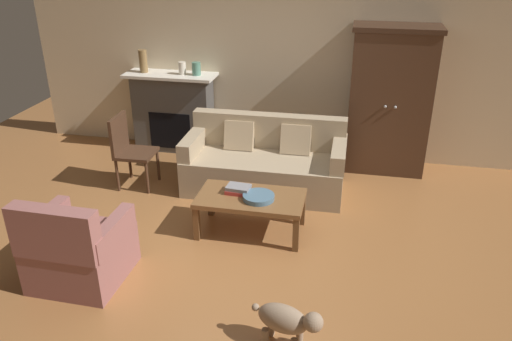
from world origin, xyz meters
TOP-DOWN VIEW (x-y plane):
  - ground_plane at (0.00, 0.00)m, footprint 9.60×9.60m
  - back_wall at (0.00, 2.55)m, footprint 7.20×0.10m
  - fireplace at (-1.55, 2.30)m, footprint 1.26×0.48m
  - armoire at (1.40, 2.22)m, footprint 1.06×0.57m
  - couch at (-0.04, 1.33)m, footprint 1.93×0.87m
  - coffee_table at (0.01, 0.30)m, footprint 1.10×0.60m
  - fruit_bowl at (0.10, 0.25)m, footprint 0.32×0.32m
  - book_stack at (-0.14, 0.35)m, footprint 0.26×0.19m
  - mantel_vase_bronze at (-1.93, 2.28)m, footprint 0.11×0.11m
  - mantel_vase_cream at (-1.37, 2.28)m, footprint 0.10×0.10m
  - mantel_vase_jade at (-1.17, 2.28)m, footprint 0.12×0.12m
  - armchair_near_left at (-1.33, -0.82)m, footprint 0.79×0.78m
  - side_chair_wooden at (-1.68, 1.07)m, footprint 0.45×0.45m
  - dog at (0.62, -1.25)m, footprint 0.56×0.30m

SIDE VIEW (x-z plane):
  - ground_plane at x=0.00m, z-range 0.00..0.00m
  - dog at x=0.62m, z-range 0.05..0.44m
  - armchair_near_left at x=-1.33m, z-range -0.12..0.76m
  - couch at x=-0.04m, z-range -0.11..0.75m
  - coffee_table at x=0.01m, z-range 0.16..0.58m
  - fruit_bowl at x=0.10m, z-range 0.42..0.47m
  - book_stack at x=-0.14m, z-range 0.42..0.50m
  - side_chair_wooden at x=-1.68m, z-range 0.06..0.96m
  - fireplace at x=-1.55m, z-range 0.01..1.13m
  - armoire at x=1.40m, z-range 0.00..1.88m
  - mantel_vase_cream at x=-1.37m, z-range 1.12..1.29m
  - mantel_vase_jade at x=-1.17m, z-range 1.12..1.29m
  - mantel_vase_bronze at x=-1.93m, z-range 1.12..1.43m
  - back_wall at x=0.00m, z-range 0.00..2.80m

